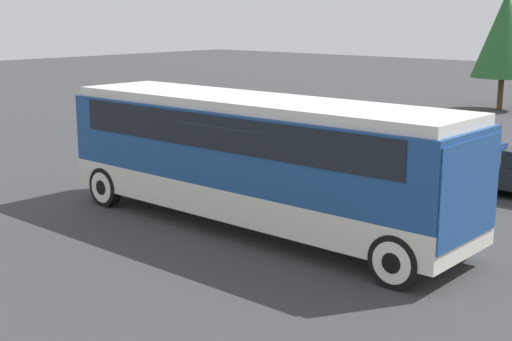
% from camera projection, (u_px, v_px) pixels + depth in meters
% --- Properties ---
extents(ground_plane, '(120.00, 120.00, 0.00)m').
position_uv_depth(ground_plane, '(256.00, 228.00, 16.43)').
color(ground_plane, '#38383A').
extents(tour_bus, '(10.26, 2.54, 3.00)m').
position_uv_depth(tour_bus, '(259.00, 151.00, 15.98)').
color(tour_bus, silver).
rests_on(tour_bus, ground_plane).
extents(parked_car_mid, '(4.07, 1.94, 1.51)m').
position_uv_depth(parked_car_mid, '(433.00, 144.00, 22.79)').
color(parked_car_mid, navy).
rests_on(parked_car_mid, ground_plane).
extents(parked_car_far, '(4.11, 1.80, 1.41)m').
position_uv_depth(parked_car_far, '(407.00, 157.00, 21.03)').
color(parked_car_far, '#2D5638').
rests_on(parked_car_far, ground_plane).
extents(tree_center, '(3.11, 3.11, 5.97)m').
position_uv_depth(tree_center, '(505.00, 34.00, 35.87)').
color(tree_center, brown).
rests_on(tree_center, ground_plane).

